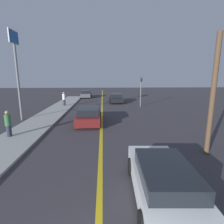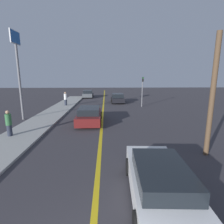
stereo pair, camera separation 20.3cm
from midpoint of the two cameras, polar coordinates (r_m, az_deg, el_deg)
road_center_line at (r=19.97m, az=-2.67°, el=0.45°), size 0.20×60.00×0.01m
sidewalk_left at (r=18.77m, az=-18.79°, el=-0.68°), size 2.71×31.94×0.13m
car_near_right_lane at (r=6.03m, az=16.11°, el=-21.04°), size 2.03×4.56×1.28m
car_ahead_center at (r=14.76m, az=-6.99°, el=-1.04°), size 2.06×4.59×1.33m
car_far_distant at (r=26.15m, az=2.06°, el=4.52°), size 1.94×4.14×1.35m
car_parked_left_lot at (r=32.74m, az=-7.70°, el=5.83°), size 1.97×3.93×1.33m
pedestrian_near_curb at (r=12.71m, az=-30.26°, el=-3.19°), size 0.36×0.36×1.65m
pedestrian_mid_group at (r=23.55m, az=-14.69°, el=4.24°), size 0.39×0.39×1.76m
traffic_light at (r=22.60m, az=10.15°, el=7.53°), size 0.18×0.40×3.76m
roadside_sign at (r=17.37m, az=-28.25°, el=15.08°), size 0.20×1.58×7.56m
utility_pole at (r=9.50m, az=30.45°, el=4.30°), size 0.24×0.24×5.80m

